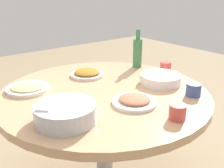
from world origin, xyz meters
TOP-DOWN VIEW (x-y plane):
  - round_dining_table at (0.00, 0.00)m, footprint 1.17×1.17m
  - rice_bowl at (-0.34, -0.18)m, footprint 0.27×0.27m
  - soup_bowl at (0.34, -0.12)m, footprint 0.24×0.24m
  - dish_stirfry at (0.06, 0.27)m, footprint 0.22×0.22m
  - dish_tofu_braise at (0.02, -0.23)m, footprint 0.23×0.23m
  - dish_noodles at (-0.33, 0.27)m, footprint 0.24×0.24m
  - green_bottle at (0.46, 0.22)m, footprint 0.06×0.06m
  - tea_cup_near at (0.53, 0.01)m, footprint 0.07×0.07m
  - tea_cup_far at (0.06, -0.47)m, footprint 0.07×0.07m
  - tea_cup_side at (0.33, -0.35)m, footprint 0.08×0.08m

SIDE VIEW (x-z plane):
  - round_dining_table at x=0.00m, z-range 0.27..1.00m
  - dish_tofu_braise at x=0.02m, z-range 0.72..0.76m
  - dish_noodles at x=-0.33m, z-range 0.72..0.76m
  - dish_stirfry at x=0.06m, z-range 0.72..0.76m
  - soup_bowl at x=0.34m, z-range 0.72..0.78m
  - tea_cup_side at x=0.33m, z-range 0.72..0.79m
  - tea_cup_far at x=0.06m, z-range 0.72..0.79m
  - tea_cup_near at x=0.53m, z-range 0.72..0.79m
  - rice_bowl at x=-0.34m, z-range 0.72..0.81m
  - green_bottle at x=0.46m, z-range 0.70..0.97m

